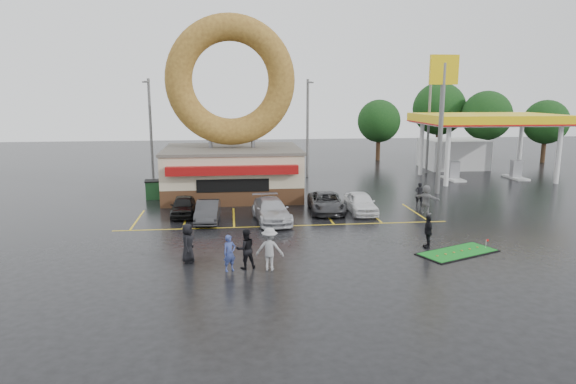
{
  "coord_description": "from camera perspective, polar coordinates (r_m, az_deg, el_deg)",
  "views": [
    {
      "loc": [
        -3.12,
        -26.05,
        7.87
      ],
      "look_at": [
        0.12,
        2.71,
        2.2
      ],
      "focal_mm": 32.0,
      "sensor_mm": 36.0,
      "label": 1
    }
  ],
  "objects": [
    {
      "name": "car_silver",
      "position": [
        31.57,
        -1.88,
        -2.05
      ],
      "size": [
        2.47,
        5.01,
        1.4
      ],
      "primitive_type": "imported",
      "rotation": [
        0.0,
        0.0,
        0.11
      ],
      "color": "#AFAFB4",
      "rests_on": "ground"
    },
    {
      "name": "tree_far_d",
      "position": [
        60.62,
        10.07,
        7.76
      ],
      "size": [
        4.9,
        4.9,
        7.0
      ],
      "color": "#332114",
      "rests_on": "ground"
    },
    {
      "name": "gas_station",
      "position": [
        52.54,
        19.8,
        5.88
      ],
      "size": [
        12.3,
        13.65,
        5.9
      ],
      "color": "silver",
      "rests_on": "ground"
    },
    {
      "name": "person_hoodie",
      "position": [
        23.03,
        -2.06,
        -6.35
      ],
      "size": [
        1.38,
        0.96,
        1.95
      ],
      "primitive_type": "imported",
      "rotation": [
        0.0,
        0.0,
        2.94
      ],
      "color": "gray",
      "rests_on": "ground"
    },
    {
      "name": "tree_far_b",
      "position": [
        64.55,
        26.75,
        6.95
      ],
      "size": [
        4.9,
        4.9,
        7.0
      ],
      "color": "#332114",
      "rests_on": "ground"
    },
    {
      "name": "shell_sign",
      "position": [
        41.33,
        16.78,
        9.94
      ],
      "size": [
        2.2,
        0.36,
        10.6
      ],
      "color": "slate",
      "rests_on": "ground"
    },
    {
      "name": "putting_green",
      "position": [
        27.0,
        18.35,
        -6.38
      ],
      "size": [
        4.51,
        3.28,
        0.52
      ],
      "color": "black",
      "rests_on": "ground"
    },
    {
      "name": "person_walker_far",
      "position": [
        37.15,
        14.38,
        -0.21
      ],
      "size": [
        0.66,
        0.49,
        1.64
      ],
      "primitive_type": "imported",
      "rotation": [
        0.0,
        0.0,
        2.97
      ],
      "color": "black",
      "rests_on": "ground"
    },
    {
      "name": "person_walker_near",
      "position": [
        34.72,
        15.11,
        -0.79
      ],
      "size": [
        1.54,
        1.74,
        1.91
      ],
      "primitive_type": "imported",
      "rotation": [
        0.0,
        0.0,
        2.24
      ],
      "color": "gray",
      "rests_on": "ground"
    },
    {
      "name": "person_bystander",
      "position": [
        24.52,
        -11.08,
        -5.58
      ],
      "size": [
        0.73,
        0.99,
        1.85
      ],
      "primitive_type": "imported",
      "rotation": [
        0.0,
        0.0,
        1.4
      ],
      "color": "black",
      "rests_on": "ground"
    },
    {
      "name": "car_black",
      "position": [
        33.73,
        -11.56,
        -1.53
      ],
      "size": [
        1.54,
        3.74,
        1.27
      ],
      "primitive_type": "imported",
      "rotation": [
        0.0,
        0.0,
        0.01
      ],
      "color": "black",
      "rests_on": "ground"
    },
    {
      "name": "streetlight_left",
      "position": [
        46.58,
        -15.03,
        6.91
      ],
      "size": [
        0.4,
        2.21,
        9.0
      ],
      "color": "slate",
      "rests_on": "ground"
    },
    {
      "name": "person_blackjkt",
      "position": [
        23.33,
        -4.74,
        -6.31
      ],
      "size": [
        1.04,
        0.9,
        1.83
      ],
      "primitive_type": "imported",
      "rotation": [
        0.0,
        0.0,
        3.41
      ],
      "color": "black",
      "rests_on": "ground"
    },
    {
      "name": "person_cameraman",
      "position": [
        27.25,
        15.29,
        -4.27
      ],
      "size": [
        0.49,
        1.02,
        1.69
      ],
      "primitive_type": "imported",
      "rotation": [
        0.0,
        0.0,
        -1.65
      ],
      "color": "black",
      "rests_on": "ground"
    },
    {
      "name": "car_white",
      "position": [
        34.01,
        8.07,
        -1.2
      ],
      "size": [
        1.65,
        4.1,
        1.4
      ],
      "primitive_type": "imported",
      "rotation": [
        0.0,
        0.0,
        0.0
      ],
      "color": "white",
      "rests_on": "ground"
    },
    {
      "name": "person_blue",
      "position": [
        23.09,
        -6.51,
        -6.76
      ],
      "size": [
        0.71,
        0.63,
        1.65
      ],
      "primitive_type": "imported",
      "rotation": [
        0.0,
        0.0,
        0.48
      ],
      "color": "navy",
      "rests_on": "ground"
    },
    {
      "name": "donut_shop",
      "position": [
        39.17,
        -6.27,
        6.03
      ],
      "size": [
        10.2,
        8.7,
        13.5
      ],
      "color": "#472B19",
      "rests_on": "ground"
    },
    {
      "name": "car_dgrey",
      "position": [
        31.88,
        -8.92,
        -2.16
      ],
      "size": [
        1.53,
        3.96,
        1.29
      ],
      "primitive_type": "imported",
      "rotation": [
        0.0,
        0.0,
        -0.04
      ],
      "color": "#2B2B2E",
      "rests_on": "ground"
    },
    {
      "name": "tree_far_c",
      "position": [
        65.13,
        16.46,
        8.85
      ],
      "size": [
        6.3,
        6.3,
        9.0
      ],
      "color": "#332114",
      "rests_on": "ground"
    },
    {
      "name": "car_grey",
      "position": [
        34.11,
        4.26,
        -1.16
      ],
      "size": [
        2.45,
        4.82,
        1.31
      ],
      "primitive_type": "imported",
      "rotation": [
        0.0,
        0.0,
        -0.06
      ],
      "color": "#313134",
      "rests_on": "ground"
    },
    {
      "name": "dumpster",
      "position": [
        39.67,
        -14.23,
        0.25
      ],
      "size": [
        1.93,
        1.41,
        1.3
      ],
      "primitive_type": "cube",
      "rotation": [
        0.0,
        0.0,
        0.12
      ],
      "color": "#1C4924",
      "rests_on": "ground"
    },
    {
      "name": "tree_far_a",
      "position": [
        63.23,
        21.21,
        7.91
      ],
      "size": [
        5.6,
        5.6,
        8.0
      ],
      "color": "#332114",
      "rests_on": "ground"
    },
    {
      "name": "streetlight_right",
      "position": [
        51.73,
        15.39,
        7.27
      ],
      "size": [
        0.4,
        2.21,
        9.0
      ],
      "color": "slate",
      "rests_on": "ground"
    },
    {
      "name": "streetlight_mid",
      "position": [
        47.61,
        2.2,
        7.36
      ],
      "size": [
        0.4,
        2.21,
        9.0
      ],
      "color": "slate",
      "rests_on": "ground"
    },
    {
      "name": "ground",
      "position": [
        27.4,
        0.38,
        -5.61
      ],
      "size": [
        120.0,
        120.0,
        0.0
      ],
      "primitive_type": "plane",
      "color": "black",
      "rests_on": "ground"
    }
  ]
}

